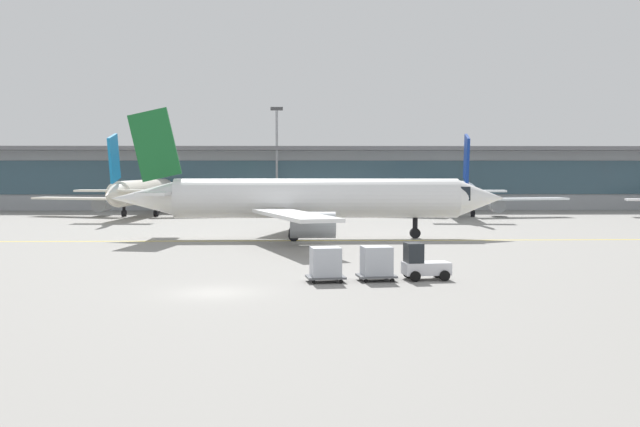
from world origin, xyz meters
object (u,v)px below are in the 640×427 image
Objects in this scene: baggage_tug at (422,264)px; apron_light_mast_1 at (277,155)px; gate_airplane_2 at (456,193)px; cargo_dolly_trailing at (326,263)px; gate_airplane_1 at (143,192)px; cargo_dolly_lead at (376,262)px; taxiing_regional_jet at (312,200)px.

apron_light_mast_1 reaches higher than baggage_tug.
baggage_tug is (-13.27, -58.58, -2.21)m from gate_airplane_2.
cargo_dolly_trailing is at bearing 167.82° from gate_airplane_2.
baggage_tug is 5.57m from cargo_dolly_trailing.
gate_airplane_2 is at bearing -88.45° from gate_airplane_1.
cargo_dolly_lead is at bearing 170.27° from gate_airplane_2.
apron_light_mast_1 reaches higher than gate_airplane_2.
baggage_tug is at bearing -0.00° from cargo_dolly_trailing.
apron_light_mast_1 is at bearing 86.33° from cargo_dolly_trailing.
taxiing_regional_jet reaches higher than gate_airplane_1.
taxiing_regional_jet is 26.59m from cargo_dolly_lead.
gate_airplane_1 is 40.51m from taxiing_regional_jet.
gate_airplane_1 is 0.89× the size of taxiing_regional_jet.
gate_airplane_1 is at bearing -148.54° from apron_light_mast_1.
taxiing_regional_jet is at bearing -143.59° from gate_airplane_1.
cargo_dolly_lead is at bearing -0.00° from cargo_dolly_trailing.
gate_airplane_2 is 62.28m from cargo_dolly_trailing.
cargo_dolly_trailing is (-18.78, -59.35, -2.05)m from gate_airplane_2.
gate_airplane_2 is 13.61× the size of cargo_dolly_lead.
apron_light_mast_1 is (-5.29, 71.21, 7.28)m from cargo_dolly_trailing.
cargo_dolly_lead is (25.61, -60.14, -2.07)m from gate_airplane_1.
gate_airplane_2 is 37.99m from taxiing_regional_jet.
cargo_dolly_lead is at bearing -153.75° from gate_airplane_1.
baggage_tug is at bearing -81.28° from apron_light_mast_1.
cargo_dolly_trailing is at bearing -85.75° from apron_light_mast_1.
apron_light_mast_1 is (-8.16, 70.81, 7.28)m from cargo_dolly_lead.
gate_airplane_1 is 66.15m from baggage_tug.
cargo_dolly_trailing is 0.15× the size of apron_light_mast_1.
gate_airplane_1 is 65.39m from cargo_dolly_lead.
gate_airplane_1 is at bearing 107.38° from baggage_tug.
apron_light_mast_1 is at bearing 88.65° from cargo_dolly_lead.
gate_airplane_2 is 61.10m from cargo_dolly_lead.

